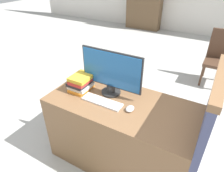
{
  "coord_description": "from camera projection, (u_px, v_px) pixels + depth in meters",
  "views": [
    {
      "loc": [
        0.65,
        -0.98,
        1.84
      ],
      "look_at": [
        -0.08,
        0.3,
        0.93
      ],
      "focal_mm": 32.0,
      "sensor_mm": 36.0,
      "label": 1
    }
  ],
  "objects": [
    {
      "name": "desk",
      "position": [
        120.0,
        132.0,
        2.02
      ],
      "size": [
        1.37,
        0.68,
        0.76
      ],
      "color": "brown",
      "rests_on": "ground_plane"
    },
    {
      "name": "keyboard",
      "position": [
        102.0,
        102.0,
        1.82
      ],
      "size": [
        0.38,
        0.11,
        0.02
      ],
      "color": "white",
      "rests_on": "desk"
    },
    {
      "name": "mouse",
      "position": [
        130.0,
        109.0,
        1.71
      ],
      "size": [
        0.07,
        0.09,
        0.03
      ],
      "color": "silver",
      "rests_on": "desk"
    },
    {
      "name": "book_stack",
      "position": [
        81.0,
        82.0,
        1.97
      ],
      "size": [
        0.19,
        0.25,
        0.16
      ],
      "color": "orange",
      "rests_on": "desk"
    },
    {
      "name": "bookshelf_far",
      "position": [
        145.0,
        1.0,
        6.13
      ],
      "size": [
        1.09,
        0.32,
        1.66
      ],
      "color": "brown",
      "rests_on": "ground_plane"
    },
    {
      "name": "far_chair",
      "position": [
        220.0,
        56.0,
        3.39
      ],
      "size": [
        0.44,
        0.44,
        0.92
      ],
      "rotation": [
        0.0,
        0.0,
        -0.71
      ],
      "color": "#4C3323",
      "rests_on": "ground_plane"
    },
    {
      "name": "carrel_divider",
      "position": [
        201.0,
        139.0,
        1.63
      ],
      "size": [
        0.07,
        0.78,
        1.21
      ],
      "color": "#474C70",
      "rests_on": "ground_plane"
    },
    {
      "name": "monitor",
      "position": [
        111.0,
        72.0,
        1.83
      ],
      "size": [
        0.61,
        0.19,
        0.43
      ],
      "color": "#282828",
      "rests_on": "desk"
    }
  ]
}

